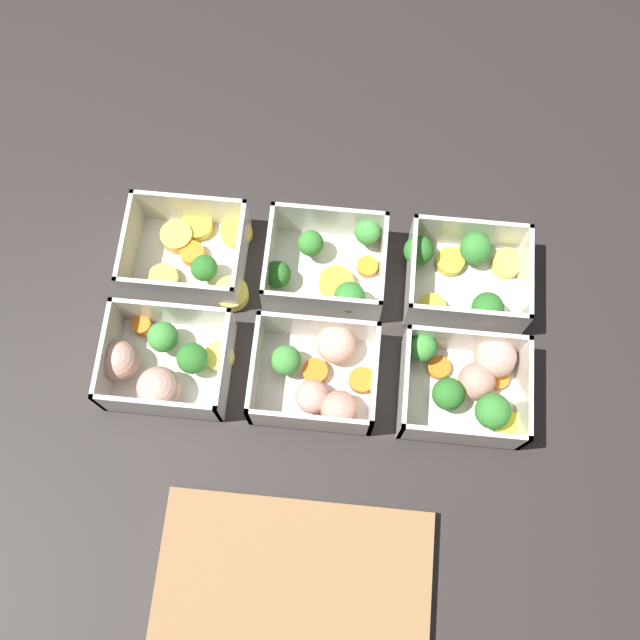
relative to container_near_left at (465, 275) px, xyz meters
name	(u,v)px	position (x,y,z in m)	size (l,w,h in m)	color
ground_plane	(320,326)	(0.16, 0.07, -0.02)	(4.00, 4.00, 0.00)	#282321
container_near_left	(465,275)	(0.00, 0.00, 0.00)	(0.15, 0.11, 0.06)	silver
container_near_center	(328,267)	(0.16, 0.01, 0.00)	(0.14, 0.12, 0.06)	silver
container_near_right	(192,256)	(0.32, 0.00, 0.00)	(0.15, 0.13, 0.06)	silver
container_far_left	(471,383)	(-0.01, 0.13, 0.00)	(0.15, 0.13, 0.06)	silver
container_far_center	(320,376)	(0.15, 0.13, 0.00)	(0.14, 0.13, 0.06)	silver
container_far_right	(160,364)	(0.33, 0.14, 0.00)	(0.16, 0.12, 0.06)	silver
cutting_board	(290,590)	(0.16, 0.36, -0.02)	(0.28, 0.18, 0.02)	olive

